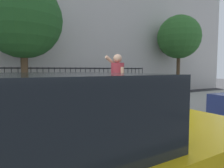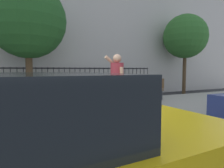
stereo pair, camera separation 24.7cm
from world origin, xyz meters
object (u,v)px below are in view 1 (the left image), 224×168
object	(u,v)px
street_tree_near	(23,20)
street_tree_mid	(179,37)
taxi_yellow	(33,167)
street_bench	(143,89)
pedestrian_on_phone	(118,82)

from	to	relation	value
street_tree_near	street_tree_mid	bearing A→B (deg)	1.14
taxi_yellow	street_bench	world-z (taller)	taxi_yellow
street_tree_near	pedestrian_on_phone	bearing A→B (deg)	-65.58
taxi_yellow	street_tree_near	world-z (taller)	street_tree_near
taxi_yellow	street_bench	xyz separation A→B (m)	(4.99, 5.02, -0.05)
street_tree_near	street_bench	bearing A→B (deg)	-21.88
street_bench	street_tree_mid	xyz separation A→B (m)	(4.19, 1.97, 2.80)
street_tree_near	street_tree_mid	distance (m)	8.67
pedestrian_on_phone	street_tree_near	size ratio (longest dim) A/B	0.35
pedestrian_on_phone	street_tree_mid	world-z (taller)	street_tree_mid
pedestrian_on_phone	taxi_yellow	bearing A→B (deg)	-131.36
taxi_yellow	street_tree_near	size ratio (longest dim) A/B	0.87
street_bench	street_tree_mid	bearing A→B (deg)	25.20
street_bench	street_tree_near	size ratio (longest dim) A/B	0.32
taxi_yellow	pedestrian_on_phone	bearing A→B (deg)	48.64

